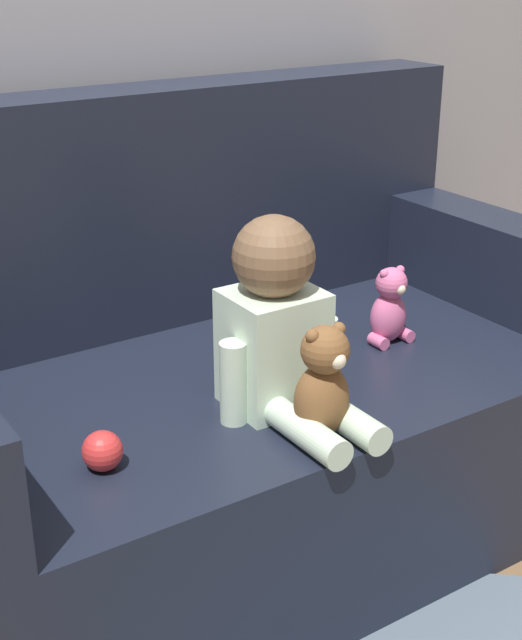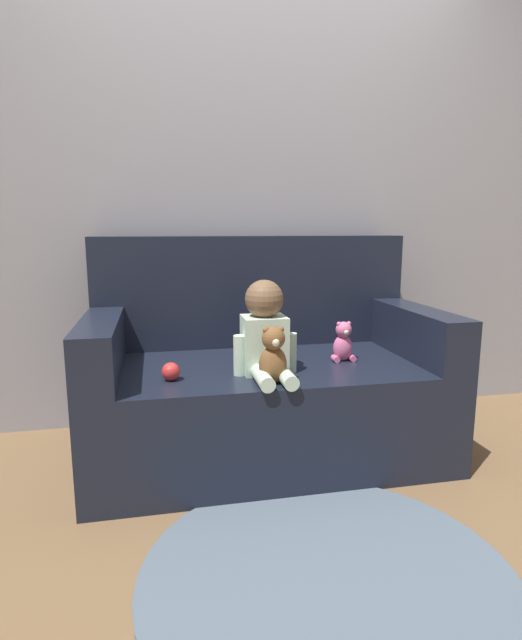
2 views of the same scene
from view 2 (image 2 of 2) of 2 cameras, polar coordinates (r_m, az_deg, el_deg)
ground_plane at (r=2.51m, az=0.52°, el=-14.80°), size 12.00×12.00×0.00m
wall_back at (r=2.80m, az=-1.85°, el=15.15°), size 8.00×0.05×2.60m
couch at (r=2.44m, az=0.20°, el=-6.68°), size 1.62×0.89×1.03m
person_baby at (r=2.11m, az=0.48°, el=-1.63°), size 0.27×0.37×0.40m
teddy_bear_brown at (r=1.98m, az=1.40°, el=-4.25°), size 0.14×0.11×0.23m
plush_toy_side at (r=2.35m, az=9.36°, el=-2.54°), size 0.11×0.09×0.19m
toy_ball at (r=2.07m, az=-10.27°, el=-5.82°), size 0.07×0.07×0.07m
floor_rug at (r=1.76m, az=7.77°, el=-26.88°), size 1.19×1.19×0.01m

